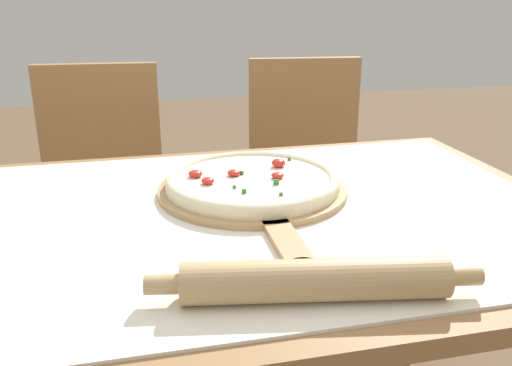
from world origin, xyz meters
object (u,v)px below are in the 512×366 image
(pizza, at_px, (252,180))
(chair_right, at_px, (308,173))
(chair_left, at_px, (102,188))
(rolling_pin, at_px, (315,280))
(pizza_peel, at_px, (255,193))

(pizza, xyz_separation_m, chair_right, (0.35, 0.69, -0.24))
(chair_left, height_order, chair_right, same)
(rolling_pin, bearing_deg, pizza_peel, 88.71)
(rolling_pin, xyz_separation_m, chair_right, (0.36, 1.10, -0.24))
(pizza, relative_size, rolling_pin, 0.79)
(pizza_peel, bearing_deg, chair_right, 63.87)
(pizza, bearing_deg, chair_right, 63.25)
(pizza, relative_size, chair_right, 0.38)
(chair_left, xyz_separation_m, chair_right, (0.68, -0.00, 0.00))
(chair_right, bearing_deg, pizza_peel, -110.23)
(pizza, height_order, chair_left, chair_left)
(pizza_peel, xyz_separation_m, pizza, (-0.00, 0.02, 0.02))
(pizza_peel, xyz_separation_m, chair_right, (0.35, 0.71, -0.22))
(rolling_pin, relative_size, chair_right, 0.48)
(chair_right, bearing_deg, pizza, -110.85)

